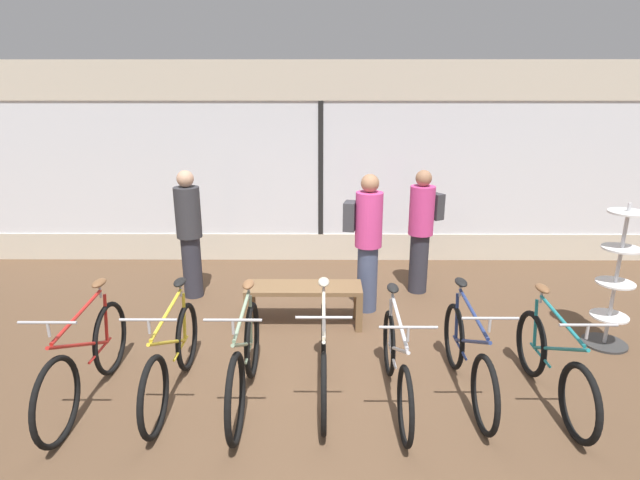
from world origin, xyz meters
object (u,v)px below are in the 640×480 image
(customer_near_rack, at_px, (189,232))
(bicycle_far_right, at_px, (552,366))
(bicycle_center_left, at_px, (245,363))
(accessory_rack, at_px, (614,289))
(bicycle_left, at_px, (172,359))
(customer_mid_floor, at_px, (422,228))
(bicycle_center_right, at_px, (396,365))
(bicycle_right, at_px, (468,357))
(bicycle_center, at_px, (324,357))
(display_bench, at_px, (304,293))
(bicycle_far_left, at_px, (87,362))
(customer_by_window, at_px, (367,239))

(customer_near_rack, bearing_deg, bicycle_far_right, -31.96)
(bicycle_center_left, bearing_deg, bicycle_far_right, 0.56)
(accessory_rack, bearing_deg, bicycle_left, -167.67)
(bicycle_left, relative_size, customer_near_rack, 0.98)
(customer_mid_floor, bearing_deg, bicycle_center_right, -104.80)
(bicycle_left, relative_size, bicycle_right, 1.02)
(bicycle_center, distance_m, accessory_rack, 3.35)
(customer_mid_floor, bearing_deg, bicycle_center, -118.38)
(display_bench, bearing_deg, bicycle_center, -80.61)
(bicycle_center_left, bearing_deg, bicycle_center_right, 0.67)
(bicycle_center_left, distance_m, customer_near_rack, 2.74)
(bicycle_center_right, bearing_deg, bicycle_center_left, -179.33)
(bicycle_center_left, relative_size, customer_mid_floor, 1.00)
(bicycle_left, height_order, bicycle_center, bicycle_left)
(accessory_rack, bearing_deg, bicycle_far_left, -168.42)
(bicycle_right, height_order, customer_by_window, customer_by_window)
(bicycle_left, distance_m, customer_mid_floor, 3.80)
(bicycle_center_left, xyz_separation_m, customer_by_window, (1.26, 2.02, 0.56))
(bicycle_center_right, height_order, display_bench, bicycle_center_right)
(bicycle_center, distance_m, customer_near_rack, 2.99)
(bicycle_right, xyz_separation_m, bicycle_far_right, (0.74, -0.12, -0.01))
(customer_near_rack, bearing_deg, customer_mid_floor, 3.53)
(bicycle_center_left, relative_size, customer_by_window, 0.97)
(customer_by_window, bearing_deg, bicycle_center, -106.21)
(bicycle_center_left, bearing_deg, accessory_rack, 15.76)
(bicycle_far_left, distance_m, bicycle_center_right, 2.82)
(bicycle_center, relative_size, accessory_rack, 1.03)
(bicycle_right, xyz_separation_m, customer_mid_floor, (0.01, 2.50, 0.56))
(customer_near_rack, relative_size, customer_by_window, 0.99)
(bicycle_right, bearing_deg, bicycle_left, -178.95)
(bicycle_left, distance_m, accessory_rack, 4.71)
(customer_near_rack, bearing_deg, bicycle_center, -52.00)
(bicycle_right, height_order, accessory_rack, accessory_rack)
(bicycle_right, relative_size, accessory_rack, 1.03)
(display_bench, relative_size, customer_by_window, 0.78)
(bicycle_right, distance_m, accessory_rack, 2.10)
(bicycle_left, height_order, bicycle_center_right, bicycle_left)
(bicycle_center_right, xyz_separation_m, bicycle_right, (0.68, 0.13, 0.00))
(bicycle_center_left, bearing_deg, customer_mid_floor, 52.00)
(accessory_rack, bearing_deg, bicycle_center, -163.21)
(bicycle_left, xyz_separation_m, bicycle_center_left, (0.69, -0.10, 0.02))
(bicycle_left, xyz_separation_m, customer_near_rack, (-0.41, 2.36, 0.55))
(bicycle_center_left, height_order, display_bench, bicycle_center_left)
(display_bench, relative_size, customer_near_rack, 0.79)
(bicycle_far_left, bearing_deg, bicycle_center_left, -0.29)
(bicycle_center_right, distance_m, customer_near_rack, 3.52)
(customer_mid_floor, bearing_deg, customer_near_rack, -176.47)
(display_bench, bearing_deg, bicycle_center_left, -106.74)
(bicycle_far_left, xyz_separation_m, display_bench, (1.92, 1.58, 0.01))
(bicycle_far_left, height_order, accessory_rack, accessory_rack)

